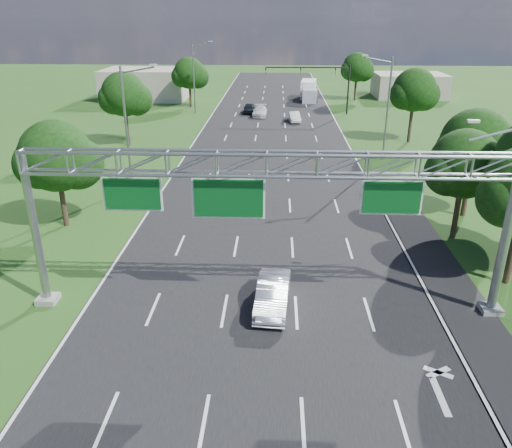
# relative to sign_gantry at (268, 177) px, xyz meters

# --- Properties ---
(ground) EXTENTS (220.00, 220.00, 0.00)m
(ground) POSITION_rel_sign_gantry_xyz_m (-0.33, 18.00, -6.89)
(ground) COLOR #234C16
(ground) RESTS_ON ground
(road) EXTENTS (18.00, 180.00, 0.02)m
(road) POSITION_rel_sign_gantry_xyz_m (-0.33, 18.00, -6.89)
(road) COLOR black
(road) RESTS_ON ground
(road_flare) EXTENTS (3.00, 30.00, 0.02)m
(road_flare) POSITION_rel_sign_gantry_xyz_m (9.87, 2.00, -6.89)
(road_flare) COLOR black
(road_flare) RESTS_ON ground
(sign_gantry) EXTENTS (23.50, 1.00, 9.56)m
(sign_gantry) POSITION_rel_sign_gantry_xyz_m (0.00, 0.00, 0.00)
(sign_gantry) COLOR gray
(sign_gantry) RESTS_ON ground
(traffic_signal) EXTENTS (12.21, 0.24, 7.00)m
(traffic_signal) POSITION_rel_sign_gantry_xyz_m (7.15, 53.00, -1.72)
(traffic_signal) COLOR black
(traffic_signal) RESTS_ON ground
(streetlight_l_near) EXTENTS (2.97, 0.22, 10.16)m
(streetlight_l_near) POSITION_rel_sign_gantry_xyz_m (-11.63, 18.00, -1.31)
(streetlight_l_near) COLOR gray
(streetlight_l_near) RESTS_ON ground
(streetlight_l_far) EXTENTS (2.97, 0.22, 10.16)m
(streetlight_l_far) POSITION_rel_sign_gantry_xyz_m (-11.63, 53.00, -1.31)
(streetlight_l_far) COLOR gray
(streetlight_l_far) RESTS_ON ground
(streetlight_r_mid) EXTENTS (2.97, 0.22, 10.16)m
(streetlight_r_mid) POSITION_rel_sign_gantry_xyz_m (10.97, 28.00, -1.31)
(streetlight_r_mid) COLOR gray
(streetlight_r_mid) RESTS_ON ground
(tree_verge_la) EXTENTS (5.76, 4.80, 7.40)m
(tree_verge_la) POSITION_rel_sign_gantry_xyz_m (-14.25, 10.04, -2.13)
(tree_verge_la) COLOR #2D2116
(tree_verge_la) RESTS_ON ground
(tree_verge_lb) EXTENTS (5.76, 4.80, 8.06)m
(tree_verge_lb) POSITION_rel_sign_gantry_xyz_m (-16.25, 33.04, -1.48)
(tree_verge_lb) COLOR #2D2116
(tree_verge_lb) RESTS_ON ground
(tree_verge_lc) EXTENTS (5.76, 4.80, 7.62)m
(tree_verge_lc) POSITION_rel_sign_gantry_xyz_m (-13.25, 58.04, -1.92)
(tree_verge_lc) COLOR #2D2116
(tree_verge_lc) RESTS_ON ground
(tree_verge_rd) EXTENTS (5.76, 4.80, 8.28)m
(tree_verge_rd) POSITION_rel_sign_gantry_xyz_m (15.75, 36.04, -1.26)
(tree_verge_rd) COLOR #2D2116
(tree_verge_rd) RESTS_ON ground
(tree_verge_re) EXTENTS (5.76, 4.80, 7.84)m
(tree_verge_re) POSITION_rel_sign_gantry_xyz_m (13.75, 66.04, -1.70)
(tree_verge_re) COLOR #2D2116
(tree_verge_re) RESTS_ON ground
(building_left) EXTENTS (14.00, 10.00, 5.00)m
(building_left) POSITION_rel_sign_gantry_xyz_m (-22.33, 66.00, -4.39)
(building_left) COLOR #A79B8C
(building_left) RESTS_ON ground
(building_right) EXTENTS (12.00, 9.00, 4.00)m
(building_right) POSITION_rel_sign_gantry_xyz_m (23.67, 70.00, -4.89)
(building_right) COLOR #A79B8C
(building_right) RESTS_ON ground
(silver_sedan) EXTENTS (1.90, 4.60, 1.48)m
(silver_sedan) POSITION_rel_sign_gantry_xyz_m (0.28, -0.04, -6.15)
(silver_sedan) COLOR silver
(silver_sedan) RESTS_ON ground
(car_queue_a) EXTENTS (2.09, 4.87, 1.40)m
(car_queue_a) POSITION_rel_sign_gantry_xyz_m (-2.10, 50.93, -6.19)
(car_queue_a) COLOR silver
(car_queue_a) RESTS_ON ground
(car_queue_c) EXTENTS (1.71, 4.09, 1.38)m
(car_queue_c) POSITION_rel_sign_gantry_xyz_m (-3.78, 53.16, -6.20)
(car_queue_c) COLOR black
(car_queue_c) RESTS_ON ground
(car_queue_d) EXTENTS (1.83, 4.11, 1.31)m
(car_queue_d) POSITION_rel_sign_gantry_xyz_m (2.74, 47.04, -6.24)
(car_queue_d) COLOR white
(car_queue_d) RESTS_ON ground
(box_truck) EXTENTS (3.01, 8.54, 3.16)m
(box_truck) POSITION_rel_sign_gantry_xyz_m (5.75, 66.01, -5.38)
(box_truck) COLOR white
(box_truck) RESTS_ON ground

